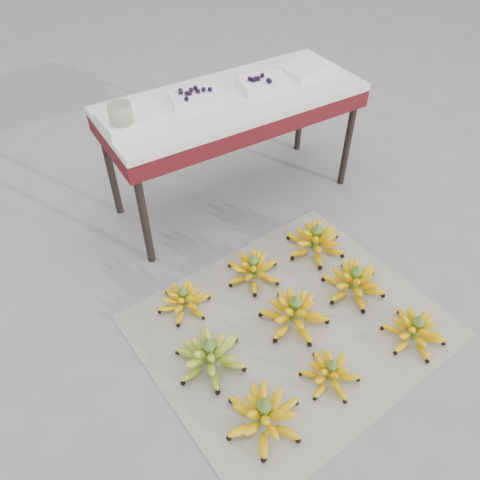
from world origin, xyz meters
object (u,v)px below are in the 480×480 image
bunch_mid_right (354,282)px  tray_far_left (131,118)px  bunch_back_center (253,269)px  bunch_back_right (316,241)px  bunch_front_center (330,373)px  tray_far_right (306,69)px  newspaper_mat (291,325)px  tray_right (264,83)px  bunch_front_left (264,415)px  tray_left (196,97)px  glass_jar (121,118)px  vendor_table (233,109)px  bunch_back_left (184,300)px  bunch_mid_left (210,355)px  bunch_front_right (415,331)px  bunch_mid_center (294,313)px

bunch_mid_right → tray_far_left: bearing=142.7°
bunch_back_center → bunch_back_right: (0.37, -0.01, 0.01)m
bunch_front_center → tray_far_left: tray_far_left is taller
tray_far_right → newspaper_mat: bearing=-127.4°
bunch_back_center → tray_right: tray_right is taller
newspaper_mat → bunch_front_left: (-0.35, -0.31, 0.06)m
tray_far_left → tray_left: size_ratio=1.04×
newspaper_mat → bunch_front_left: 0.47m
bunch_front_center → tray_far_right: bearing=64.8°
newspaper_mat → bunch_front_center: bearing=-95.1°
tray_left → tray_far_right: (0.65, -0.02, -0.00)m
bunch_back_center → tray_far_left: bearing=139.4°
bunch_front_left → bunch_mid_right: size_ratio=0.89×
tray_left → glass_jar: 0.41m
vendor_table → bunch_back_left: bearing=-136.5°
tray_far_left → tray_left: 0.34m
bunch_mid_left → tray_right: 1.37m
bunch_front_right → bunch_mid_center: size_ratio=0.90×
tray_right → glass_jar: (-0.77, -0.03, 0.04)m
bunch_mid_right → tray_right: bearing=103.7°
tray_far_left → bunch_mid_center: bearing=-72.5°
bunch_front_left → glass_jar: bearing=95.5°
bunch_mid_center → vendor_table: size_ratio=0.25×
bunch_front_left → bunch_mid_right: bearing=30.6°
bunch_mid_right → tray_right: (0.07, 0.91, 0.60)m
bunch_front_left → bunch_front_right: bunch_front_left is taller
bunch_front_left → bunch_front_center: bearing=8.8°
bunch_back_right → tray_far_left: 1.07m
newspaper_mat → bunch_back_left: 0.50m
bunch_back_right → bunch_back_left: bearing=-159.5°
tray_left → vendor_table: bearing=-11.5°
bunch_front_center → tray_right: (0.46, 1.21, 0.61)m
newspaper_mat → bunch_mid_center: bearing=31.8°
bunch_mid_center → bunch_back_center: bearing=99.5°
bunch_front_left → vendor_table: 1.46m
bunch_mid_center → tray_right: bearing=72.5°
tray_far_right → glass_jar: size_ratio=2.16×
bunch_back_left → tray_left: size_ratio=1.12×
vendor_table → tray_far_left: size_ratio=4.65×
tray_right → bunch_front_left: bearing=-122.8°
bunch_back_center → tray_far_left: 0.90m
bunch_front_right → glass_jar: 1.56m
bunch_back_left → glass_jar: size_ratio=2.41×
tray_right → tray_far_right: 0.29m
bunch_front_left → tray_far_left: (0.08, 1.24, 0.59)m
bunch_mid_right → tray_left: (-0.30, 0.95, 0.60)m
bunch_mid_center → glass_jar: bearing=119.1°
bunch_front_right → tray_right: size_ratio=1.08×
bunch_back_right → vendor_table: (-0.13, 0.60, 0.50)m
bunch_mid_left → bunch_back_center: 0.51m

